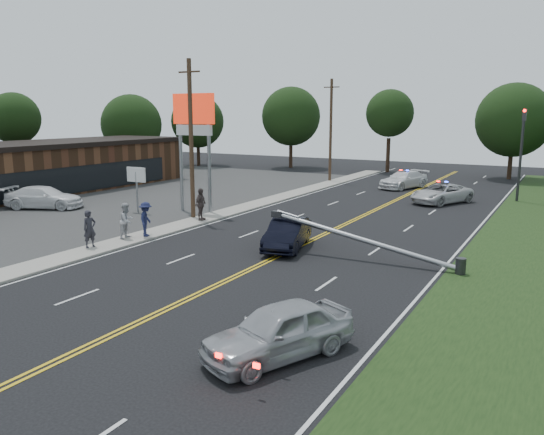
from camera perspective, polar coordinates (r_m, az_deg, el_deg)
The scene contains 26 objects.
ground at distance 20.00m, azimuth -8.77°, elevation -8.55°, with size 120.00×120.00×0.00m, color black.
parking_lot at distance 40.82m, azimuth -22.27°, elevation 0.86°, with size 25.00×60.00×0.01m, color #2D2D2D.
sidewalk at distance 32.59m, azimuth -9.51°, elevation -0.77°, with size 1.80×70.00×0.12m, color gray.
centerline_yellow at distance 28.17m, azimuth 3.92°, elevation -2.61°, with size 0.36×80.00×0.00m, color gold.
pharmacy_building at distance 49.27m, azimuth -24.61°, elevation 4.89°, with size 8.40×30.40×4.30m.
pylon_sign at distance 36.35m, azimuth -8.40°, elevation 9.92°, with size 3.20×0.35×8.00m.
small_sign at distance 37.38m, azimuth -14.38°, elevation 4.08°, with size 1.60×0.14×3.10m.
traffic_signal at distance 44.89m, azimuth 25.26°, elevation 6.90°, with size 0.28×0.41×7.05m.
fallen_streetlight at distance 24.62m, azimuth 10.72°, elevation -2.63°, with size 9.36×0.44×1.91m.
utility_pole_mid at distance 34.00m, azimuth -8.70°, elevation 8.29°, with size 1.60×0.28×10.00m.
utility_pole_far at distance 53.05m, azimuth 6.33°, elevation 9.32°, with size 1.60×0.28×10.00m.
tree_2 at distance 60.48m, azimuth -25.99°, elevation 9.56°, with size 5.17×5.17×8.81m.
tree_3 at distance 66.26m, azimuth -14.88°, elevation 9.64°, with size 7.11×7.11×8.96m.
tree_4 at distance 70.16m, azimuth -8.01°, elevation 10.20°, with size 6.78×6.78×9.08m.
tree_5 at distance 66.72m, azimuth 2.06°, elevation 10.81°, with size 7.23×7.23×9.96m.
tree_6 at distance 62.98m, azimuth 12.55°, elevation 10.88°, with size 5.39×5.39×9.42m.
tree_7 at distance 60.02m, azimuth 24.57°, elevation 9.50°, with size 7.49×7.49×9.78m.
crashed_sedan at distance 26.63m, azimuth 1.67°, elevation -1.75°, with size 1.60×4.59×1.51m, color black.
waiting_sedan at distance 15.01m, azimuth 0.73°, elevation -12.09°, with size 1.81×4.51×1.54m, color #ABACB3.
parked_car at distance 41.28m, azimuth -23.31°, elevation 2.00°, with size 2.21×5.45×1.58m, color white.
emergency_a at distance 42.17m, azimuth 17.77°, elevation 2.47°, with size 2.42×5.24×1.46m, color silver.
emergency_b at distance 49.71m, azimuth 13.98°, elevation 3.97°, with size 2.20×5.41×1.57m, color silver.
bystander_a at distance 27.85m, azimuth -19.03°, elevation -1.16°, with size 0.68×0.45×1.87m, color #26252D.
bystander_b at distance 29.33m, azimuth -15.36°, elevation -0.31°, with size 0.93×0.72×1.91m, color #AFAEB3.
bystander_c at distance 29.52m, azimuth -13.40°, elevation -0.17°, with size 1.22×0.70×1.88m, color #1B2045.
bystander_d at distance 33.34m, azimuth -7.68°, elevation 1.42°, with size 1.18×0.49×2.01m, color #524441.
Camera 1 is at (11.81, -14.69, 6.68)m, focal length 35.00 mm.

